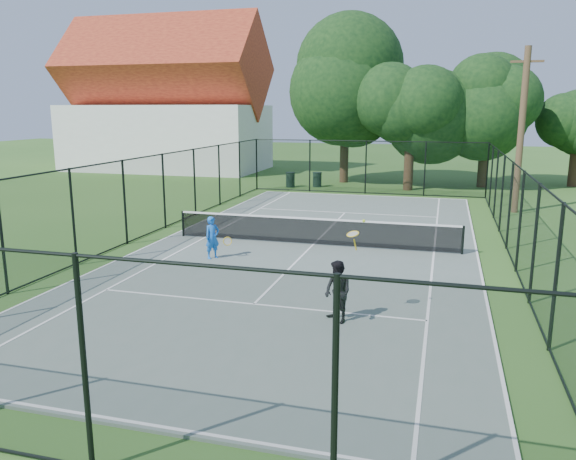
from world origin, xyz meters
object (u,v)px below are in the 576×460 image
(trash_bin_right, at_px, (317,179))
(player_black, at_px, (338,291))
(utility_pole, at_px, (521,130))
(tennis_net, at_px, (314,230))
(player_blue, at_px, (213,238))
(trash_bin_left, at_px, (290,180))

(trash_bin_right, bearing_deg, player_black, -76.15)
(utility_pole, bearing_deg, tennis_net, -129.97)
(utility_pole, bearing_deg, player_black, -108.60)
(tennis_net, height_order, player_blue, player_blue)
(player_blue, bearing_deg, trash_bin_right, 91.91)
(tennis_net, relative_size, player_black, 4.45)
(trash_bin_left, bearing_deg, tennis_net, -71.58)
(tennis_net, distance_m, utility_pole, 12.17)
(trash_bin_left, xyz_separation_m, player_blue, (2.15, -17.13, 0.27))
(player_black, bearing_deg, utility_pole, 71.40)
(trash_bin_right, bearing_deg, tennis_net, -77.77)
(player_black, bearing_deg, player_blue, 138.25)
(tennis_net, relative_size, player_blue, 7.48)
(trash_bin_left, relative_size, trash_bin_right, 1.02)
(trash_bin_right, height_order, player_black, player_black)
(trash_bin_right, relative_size, player_blue, 0.67)
(tennis_net, distance_m, trash_bin_left, 15.26)
(trash_bin_left, distance_m, player_blue, 17.27)
(utility_pole, height_order, player_blue, utility_pole)
(trash_bin_left, distance_m, player_black, 22.56)
(trash_bin_left, bearing_deg, player_blue, -82.84)
(utility_pole, xyz_separation_m, player_black, (-5.38, -15.97, -3.02))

